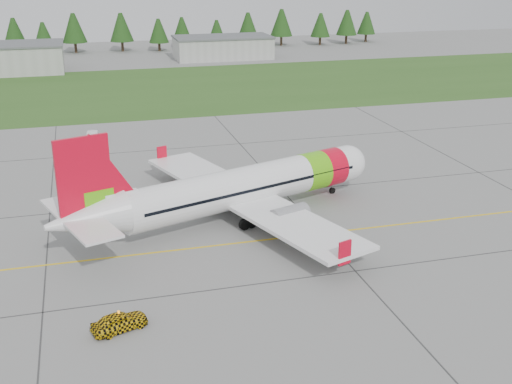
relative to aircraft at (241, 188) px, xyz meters
name	(u,v)px	position (x,y,z in m)	size (l,w,h in m)	color
ground	(239,286)	(-3.67, -14.05, -3.11)	(320.00, 320.00, 0.00)	gray
aircraft	(241,188)	(0.00, 0.00, 0.00)	(34.40, 32.62, 10.79)	white
follow_me_car	(118,305)	(-13.32, -17.96, -1.12)	(1.60, 1.36, 3.98)	yellow
service_van	(92,126)	(-13.43, 33.19, -0.99)	(1.48, 1.40, 4.25)	silver
grass_strip	(138,90)	(-3.67, 67.95, -3.10)	(320.00, 50.00, 0.03)	#30561E
taxi_guideline	(218,245)	(-3.67, -6.05, -3.10)	(120.00, 0.25, 0.02)	gold
hangar_east	(223,48)	(21.33, 103.95, -0.51)	(24.00, 12.00, 5.20)	#A8A8A3
treeline	(117,33)	(-3.67, 123.95, 1.89)	(160.00, 8.00, 10.00)	#1C3F14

